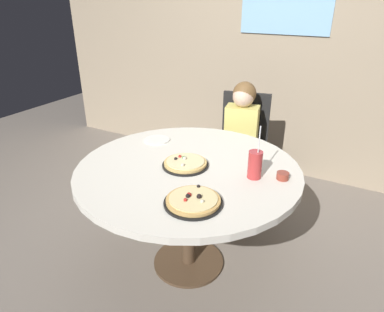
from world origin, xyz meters
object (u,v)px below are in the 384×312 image
Objects in this scene: dining_table at (188,179)px; pizza_cheese at (193,201)px; chair_wooden at (243,143)px; plate_small at (157,140)px; diner_child at (238,156)px; sauce_bowl at (283,176)px; soda_cup at (255,165)px; pizza_veggie at (185,164)px.

dining_table is 4.57× the size of pizza_cheese.
chair_wooden is 1.38m from pizza_cheese.
plate_small is at bearing 136.15° from pizza_cheese.
plate_small is at bearing -126.06° from diner_child.
chair_wooden is 13.57× the size of sauce_bowl.
diner_child is 0.92m from sauce_bowl.
dining_table is at bearing -170.87° from soda_cup.
chair_wooden is 3.09× the size of soda_cup.
dining_table is at bearing -88.92° from chair_wooden.
dining_table is 19.35× the size of sauce_bowl.
pizza_cheese is 0.86m from plate_small.
plate_small is at bearing 166.63° from soda_cup.
dining_table is at bearing -32.44° from plate_small.
pizza_cheese reaches higher than dining_table.
plate_small is (-0.62, 0.59, -0.01)m from pizza_cheese.
pizza_veggie is 0.95× the size of pizza_cheese.
plate_small is at bearing -116.86° from chair_wooden.
pizza_cheese is 1.65× the size of plate_small.
diner_child reaches higher than soda_cup.
chair_wooden is (-0.02, 0.99, -0.14)m from dining_table.
diner_child is at bearing 127.24° from sauce_bowl.
soda_cup is at bearing -66.04° from chair_wooden.
sauce_bowl is (0.15, 0.06, -0.06)m from soda_cup.
soda_cup reaches higher than chair_wooden.
chair_wooden reaches higher than dining_table.
soda_cup is 0.82m from plate_small.
dining_table is at bearing 7.50° from pizza_veggie.
pizza_veggie is at bearing -167.48° from sauce_bowl.
dining_table is 0.10m from pizza_veggie.
diner_child is at bearing 87.59° from pizza_veggie.
diner_child reaches higher than plate_small.
pizza_cheese is (0.24, -0.34, 0.00)m from pizza_veggie.
diner_child is 6.01× the size of plate_small.
dining_table is 1.43× the size of chair_wooden.
pizza_cheese is at bearing -79.84° from diner_child.
pizza_cheese is at bearing -79.75° from chair_wooden.
chair_wooden is 3.38× the size of pizza_veggie.
chair_wooden is at bearing 63.14° from plate_small.
pizza_veggie is 0.45m from plate_small.
soda_cup is at bearing -63.23° from diner_child.
pizza_cheese is at bearing -43.85° from plate_small.
pizza_cheese is at bearing -56.95° from dining_table.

